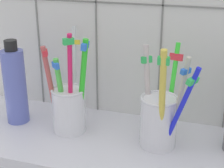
{
  "coord_description": "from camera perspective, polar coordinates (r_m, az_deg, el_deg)",
  "views": [
    {
      "loc": [
        17.11,
        -52.59,
        34.93
      ],
      "look_at": [
        0.0,
        0.97,
        12.42
      ],
      "focal_mm": 56.54,
      "sensor_mm": 36.0,
      "label": 1
    }
  ],
  "objects": [
    {
      "name": "soap_bottle",
      "position": [
        0.7,
        -15.41,
        -0.21
      ],
      "size": [
        4.31,
        4.31,
        16.49
      ],
      "color": "#5F6BC5",
      "rests_on": "counter_slab"
    },
    {
      "name": "toothbrush_cup_left",
      "position": [
        0.65,
        -7.0,
        -3.28
      ],
      "size": [
        8.62,
        10.81,
        19.09
      ],
      "color": "white",
      "rests_on": "counter_slab"
    },
    {
      "name": "counter_slab",
      "position": [
        0.65,
        -0.26,
        -9.71
      ],
      "size": [
        64.0,
        22.0,
        2.0
      ],
      "primitive_type": "cube",
      "color": "silver",
      "rests_on": "ground"
    },
    {
      "name": "toothbrush_cup_right",
      "position": [
        0.61,
        7.72,
        -5.27
      ],
      "size": [
        10.52,
        11.08,
        18.64
      ],
      "color": "silver",
      "rests_on": "counter_slab"
    },
    {
      "name": "tile_wall_back",
      "position": [
        0.68,
        2.89,
        11.25
      ],
      "size": [
        64.0,
        2.2,
        45.0
      ],
      "color": "silver",
      "rests_on": "ground"
    }
  ]
}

